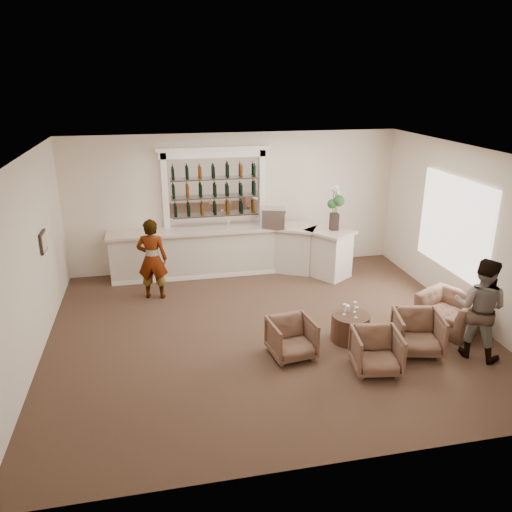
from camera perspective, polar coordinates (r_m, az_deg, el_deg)
The scene contains 19 objects.
ground at distance 9.51m, azimuth 1.26°, elevation -8.56°, with size 8.00×8.00×0.00m, color brown.
room_shell at distance 9.35m, azimuth 1.36°, elevation 6.34°, with size 8.04×7.02×3.32m.
bar_counter at distance 11.94m, azimuth -2.71°, elevation 0.54°, with size 5.72×1.80×1.14m.
back_bar_alcove at distance 11.90m, azimuth -4.76°, elevation 7.72°, with size 2.64×0.25×3.00m.
cocktail_table at distance 9.26m, azimuth 10.70°, elevation -8.00°, with size 0.69×0.69×0.50m, color #452E1E.
sommelier at distance 10.77m, azimuth -11.78°, elevation -0.36°, with size 0.64×0.42×1.76m, color gray.
guest at distance 9.16m, azimuth 24.23°, elevation -5.46°, with size 0.86×0.67×1.76m, color gray.
armchair_left at distance 8.60m, azimuth 4.08°, elevation -9.33°, with size 0.72×0.74×0.68m, color brown.
armchair_center at distance 8.42m, azimuth 13.58°, elevation -10.53°, with size 0.74×0.76×0.69m, color brown.
armchair_right at distance 9.13m, azimuth 17.98°, elevation -8.33°, with size 0.77×0.79×0.72m, color brown.
armchair_far at distance 10.13m, azimuth 21.29°, elevation -6.02°, with size 1.04×0.91×0.68m, color brown.
espresso_machine at distance 11.81m, azimuth 2.02°, elevation 4.39°, with size 0.53×0.44×0.46m, color #B1B1B6.
flower_vase at distance 11.65m, azimuth 9.02°, elevation 5.77°, with size 0.28×0.28×1.05m.
wine_glass_bar_left at distance 11.70m, azimuth -3.18°, elevation 3.57°, with size 0.07×0.07×0.21m, color white, non-canonical shape.
wine_glass_bar_right at distance 11.90m, azimuth 0.24°, elevation 3.89°, with size 0.07×0.07×0.21m, color white, non-canonical shape.
wine_glass_tbl_a at distance 9.09m, azimuth 10.07°, elevation -6.03°, with size 0.07×0.07×0.21m, color white, non-canonical shape.
wine_glass_tbl_b at distance 9.21m, azimuth 11.23°, elevation -5.75°, with size 0.07×0.07×0.21m, color white, non-canonical shape.
wine_glass_tbl_c at distance 9.01m, azimuth 11.39°, elevation -6.35°, with size 0.07×0.07×0.21m, color white, non-canonical shape.
napkin_holder at distance 9.23m, azimuth 10.38°, elevation -5.92°, with size 0.08×0.08×0.12m, color white.
Camera 1 is at (-1.91, -8.14, 4.54)m, focal length 35.00 mm.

